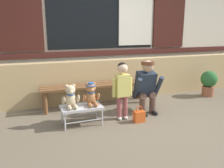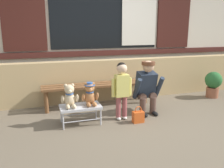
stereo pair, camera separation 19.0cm
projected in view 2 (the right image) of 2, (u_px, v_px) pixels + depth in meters
ground_plane at (138, 123)px, 3.74m from camera, size 60.00×60.00×0.00m
brick_low_wall at (112, 79)px, 4.97m from camera, size 7.71×0.25×0.85m
shop_facade at (105, 21)px, 5.16m from camera, size 7.87×0.26×3.27m
wooden_bench_long at (97, 87)px, 4.52m from camera, size 2.10×0.40×0.44m
small_display_bench at (80, 108)px, 3.66m from camera, size 0.64×0.36×0.30m
teddy_bear_plain at (70, 97)px, 3.57m from camera, size 0.28×0.26×0.36m
teddy_bear_with_hat at (90, 94)px, 3.67m from camera, size 0.28×0.27×0.36m
child_standing at (122, 85)px, 3.77m from camera, size 0.35×0.18×0.96m
adult_crouching at (147, 87)px, 4.11m from camera, size 0.50×0.49×0.95m
handbag_on_ground at (138, 117)px, 3.75m from camera, size 0.18×0.11×0.27m
potted_plant at (213, 83)px, 5.09m from camera, size 0.36×0.36×0.57m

